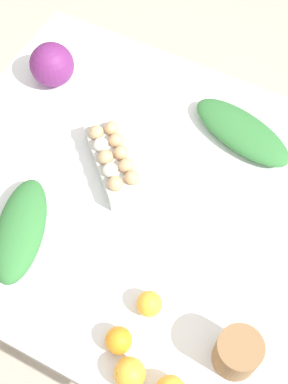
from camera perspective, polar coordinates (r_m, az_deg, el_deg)
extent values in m
plane|color=#B2A899|center=(2.25, 0.00, -9.95)|extent=(8.00, 8.00, 0.00)
cube|color=silver|center=(1.57, 0.00, -0.64)|extent=(1.28, 1.08, 0.03)
cylinder|color=tan|center=(2.30, -7.45, 9.82)|extent=(0.06, 0.06, 0.73)
sphere|color=#6B2366|center=(1.79, -9.80, 13.23)|extent=(0.14, 0.14, 0.14)
cube|color=#B7B7B2|center=(1.58, -3.20, 3.11)|extent=(0.27, 0.27, 0.06)
sphere|color=tan|center=(1.60, -5.10, 6.35)|extent=(0.04, 0.04, 0.04)
sphere|color=white|center=(1.57, -4.62, 5.06)|extent=(0.04, 0.04, 0.04)
sphere|color=tan|center=(1.55, -4.12, 3.72)|extent=(0.04, 0.04, 0.04)
sphere|color=white|center=(1.52, -3.61, 2.34)|extent=(0.04, 0.04, 0.04)
sphere|color=tan|center=(1.50, -3.08, 0.91)|extent=(0.04, 0.04, 0.04)
sphere|color=tan|center=(1.60, -3.47, 6.81)|extent=(0.04, 0.04, 0.04)
sphere|color=tan|center=(1.58, -2.96, 5.53)|extent=(0.04, 0.04, 0.04)
sphere|color=tan|center=(1.55, -2.44, 4.20)|extent=(0.04, 0.04, 0.04)
sphere|color=tan|center=(1.53, -1.91, 2.83)|extent=(0.04, 0.04, 0.04)
sphere|color=tan|center=(1.50, -1.35, 1.42)|extent=(0.04, 0.04, 0.04)
cylinder|color=olive|center=(1.35, 9.94, -16.54)|extent=(0.11, 0.11, 0.12)
ellipsoid|color=#337538|center=(1.67, 10.40, 6.34)|extent=(0.37, 0.23, 0.06)
ellipsoid|color=#337538|center=(1.50, -13.04, -3.94)|extent=(0.23, 0.34, 0.09)
sphere|color=#F9A833|center=(1.39, 0.56, -11.84)|extent=(0.07, 0.07, 0.07)
sphere|color=orange|center=(1.37, -2.73, -15.52)|extent=(0.07, 0.07, 0.07)
sphere|color=#F9A833|center=(1.34, -1.54, -18.77)|extent=(0.08, 0.08, 0.08)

